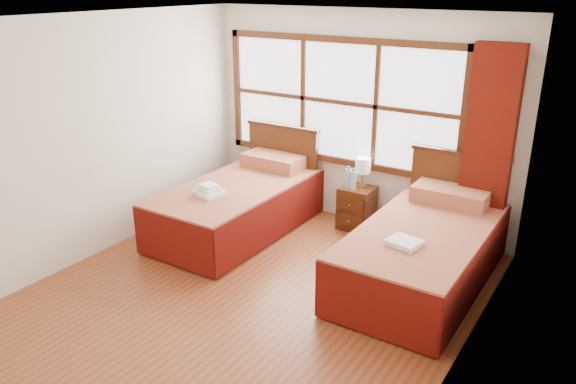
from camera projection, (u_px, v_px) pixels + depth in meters
The scene contains 15 objects.
floor at pixel (251, 295), 5.51m from camera, with size 4.50×4.50×0.00m, color brown.
ceiling at pixel (243, 19), 4.58m from camera, with size 4.50×4.50×0.00m, color white.
wall_back at pixel (358, 120), 6.81m from camera, with size 4.00×4.00×0.00m, color silver.
wall_left at pixel (98, 138), 6.06m from camera, with size 4.50×4.50×0.00m, color silver.
wall_right at pixel (470, 217), 4.04m from camera, with size 4.50×4.50×0.00m, color silver.
window at pixel (339, 102), 6.84m from camera, with size 3.16×0.06×1.56m.
curtain at pixel (488, 154), 5.94m from camera, with size 0.50×0.16×2.30m, color #5A1109.
bed_left at pixel (240, 203), 6.84m from camera, with size 1.15×2.23×1.12m.
bed_right at pixel (424, 250), 5.66m from camera, with size 1.17×2.26×1.14m.
nightstand at pixel (357, 208), 6.90m from camera, with size 0.40×0.40×0.53m.
towels_left at pixel (209, 191), 6.37m from camera, with size 0.36×0.33×0.13m.
towels_right at pixel (404, 242), 5.17m from camera, with size 0.33×0.30×0.05m.
lamp at pixel (363, 166), 6.77m from camera, with size 0.19×0.19×0.36m.
bottle_near at pixel (348, 178), 6.78m from camera, with size 0.07×0.07×0.27m.
bottle_far at pixel (353, 180), 6.71m from camera, with size 0.07×0.07×0.26m.
Camera 1 is at (2.90, -3.83, 2.91)m, focal length 35.00 mm.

